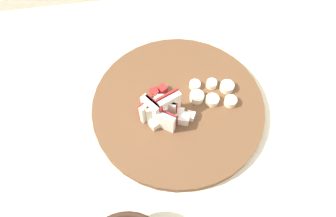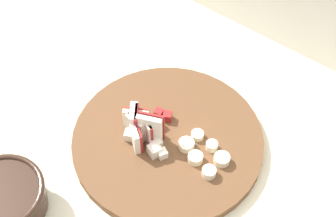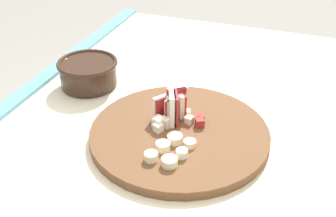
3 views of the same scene
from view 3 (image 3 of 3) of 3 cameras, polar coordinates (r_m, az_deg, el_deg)
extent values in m
cube|color=#60A8C6|center=(1.09, -17.46, 2.12)|extent=(1.15, 0.04, 0.04)
cylinder|color=brown|center=(0.86, 1.54, -3.42)|extent=(0.36, 0.36, 0.02)
cube|color=maroon|center=(0.88, 1.32, 0.86)|extent=(0.03, 0.04, 0.06)
cube|color=white|center=(0.89, 1.17, 1.12)|extent=(0.04, 0.04, 0.06)
cube|color=#A32323|center=(0.88, -0.55, 0.08)|extent=(0.03, 0.03, 0.05)
cube|color=white|center=(0.88, -0.80, 0.28)|extent=(0.04, 0.03, 0.05)
cube|color=maroon|center=(0.86, 0.63, -0.24)|extent=(0.03, 0.02, 0.05)
cube|color=beige|center=(0.87, 0.37, -0.09)|extent=(0.04, 0.02, 0.05)
cube|color=#A32323|center=(0.88, 0.94, 0.49)|extent=(0.04, 0.01, 0.05)
cube|color=beige|center=(0.89, 0.54, 0.59)|extent=(0.04, 0.01, 0.05)
cube|color=#B22D23|center=(0.88, 1.01, 0.38)|extent=(0.05, 0.02, 0.05)
cube|color=white|center=(0.88, 0.66, 0.39)|extent=(0.05, 0.02, 0.05)
cube|color=#A32323|center=(0.86, 1.15, 0.02)|extent=(0.04, 0.02, 0.07)
cube|color=white|center=(0.86, 0.77, 0.01)|extent=(0.05, 0.03, 0.07)
cube|color=#B22D23|center=(0.89, 2.02, 0.82)|extent=(0.04, 0.03, 0.05)
cube|color=#EFE5CC|center=(0.89, 1.62, 0.78)|extent=(0.05, 0.03, 0.05)
cube|color=#EFE5CC|center=(0.86, -0.30, -1.79)|extent=(0.02, 0.02, 0.02)
cube|color=white|center=(0.89, 2.48, -0.65)|extent=(0.02, 0.02, 0.02)
cube|color=#EFE5CC|center=(0.90, 0.02, 0.03)|extent=(0.02, 0.02, 0.02)
cube|color=#A32323|center=(0.88, 4.35, -1.25)|extent=(0.02, 0.02, 0.02)
cube|color=white|center=(0.87, 2.82, -1.53)|extent=(0.02, 0.02, 0.02)
cube|color=white|center=(0.84, -1.30, -2.58)|extent=(0.02, 0.02, 0.02)
cube|color=white|center=(0.86, -1.21, -1.85)|extent=(0.03, 0.03, 0.02)
cube|color=#EFE5CC|center=(0.89, 0.64, -0.57)|extent=(0.02, 0.02, 0.01)
cube|color=#A32323|center=(0.86, 4.26, -1.89)|extent=(0.02, 0.02, 0.02)
cube|color=beige|center=(0.89, 1.10, -0.53)|extent=(0.02, 0.02, 0.02)
cylinder|color=#F4EAC6|center=(0.82, 0.92, -4.04)|extent=(0.03, 0.03, 0.01)
cylinder|color=beige|center=(0.80, -0.67, -5.04)|extent=(0.03, 0.03, 0.01)
cylinder|color=#F4EAC6|center=(0.77, -2.27, -6.40)|extent=(0.03, 0.03, 0.02)
cylinder|color=beige|center=(0.81, 2.92, -4.67)|extent=(0.02, 0.02, 0.01)
cylinder|color=white|center=(0.78, 1.85, -5.99)|extent=(0.02, 0.02, 0.01)
cylinder|color=#F4EAC6|center=(0.76, 0.21, -7.11)|extent=(0.03, 0.03, 0.02)
cylinder|color=#382319|center=(1.06, -10.40, 3.17)|extent=(0.07, 0.07, 0.01)
cylinder|color=#382319|center=(1.05, -10.56, 4.64)|extent=(0.13, 0.13, 0.06)
torus|color=#382319|center=(1.04, -10.71, 5.99)|extent=(0.14, 0.14, 0.01)
camera|label=1|loc=(0.89, -17.74, 32.05)|focal=30.27mm
camera|label=2|loc=(0.76, -56.44, 41.34)|focal=52.22mm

